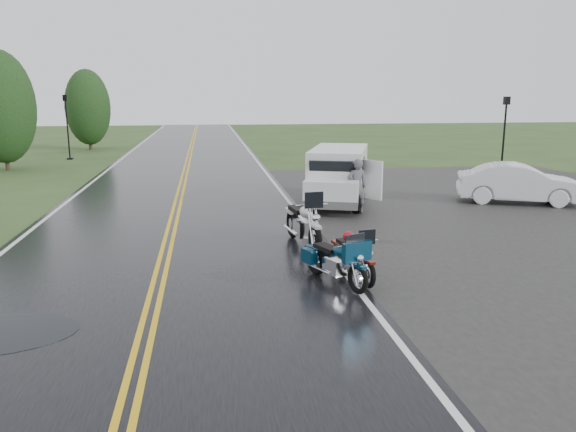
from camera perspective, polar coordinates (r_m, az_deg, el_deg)
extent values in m
plane|color=#2D471E|center=(10.90, -13.28, -7.82)|extent=(120.00, 120.00, 0.00)
cube|color=black|center=(20.57, -11.01, 1.78)|extent=(8.00, 100.00, 0.04)
cube|color=black|center=(18.56, 24.45, -0.24)|extent=(14.00, 24.00, 0.03)
imported|color=#535359|center=(17.55, 6.98, 2.91)|extent=(0.64, 0.44, 1.71)
imported|color=silver|center=(20.75, 22.43, 2.99)|extent=(4.31, 2.86, 1.34)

